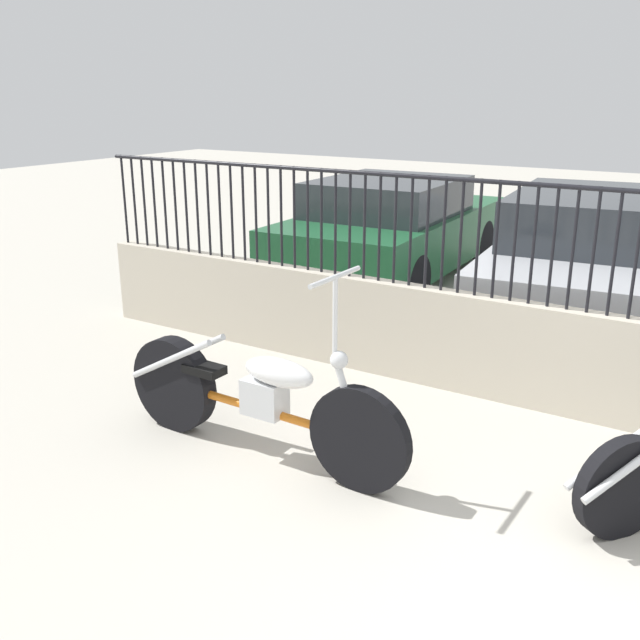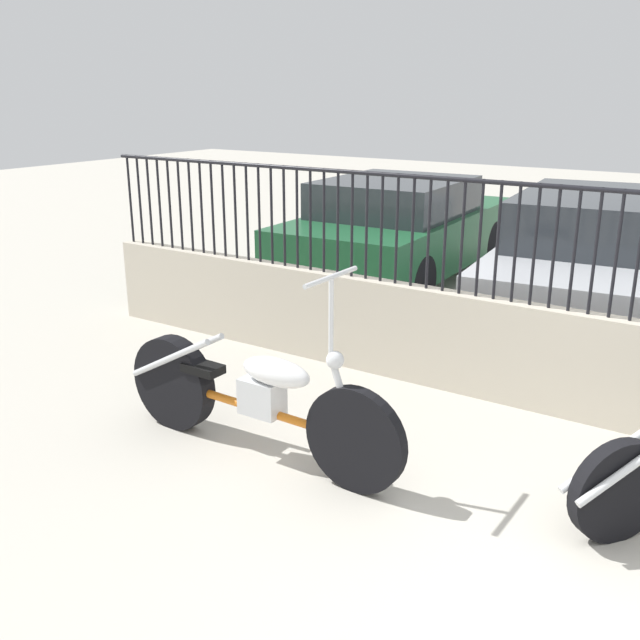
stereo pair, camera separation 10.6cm
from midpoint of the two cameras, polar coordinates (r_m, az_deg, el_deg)
The scene contains 3 objects.
motorcycle_orange at distance 4.79m, azimuth -5.58°, elevation -6.01°, with size 2.22×0.52×1.34m.
car_green at distance 9.15m, azimuth 6.67°, elevation 7.27°, with size 1.90×3.98×1.30m.
car_silver at distance 8.00m, azimuth 22.22°, elevation 4.67°, with size 2.32×4.60×1.36m.
Camera 2 is at (0.28, -2.79, 2.34)m, focal length 40.00 mm.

